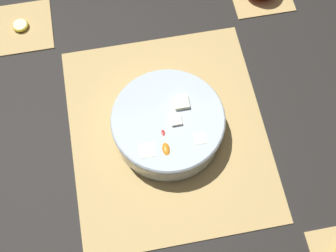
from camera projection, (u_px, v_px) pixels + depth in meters
name	position (u px, v px, depth m)	size (l,w,h in m)	color
ground_plane	(168.00, 132.00, 1.02)	(6.00, 6.00, 0.00)	black
bamboo_mat_center	(168.00, 132.00, 1.01)	(0.48, 0.42, 0.01)	tan
coaster_mat_far_right	(21.00, 27.00, 1.13)	(0.15, 0.15, 0.01)	tan
fruit_salad_bowl	(168.00, 124.00, 0.98)	(0.24, 0.24, 0.08)	silver
banana_coin_single	(20.00, 25.00, 1.12)	(0.04, 0.04, 0.01)	beige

